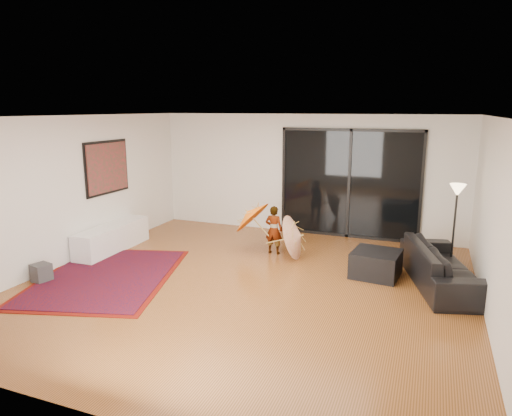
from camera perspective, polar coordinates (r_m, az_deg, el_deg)
The scene contains 17 objects.
floor at distance 7.54m, azimuth -1.10°, elevation -9.62°, with size 7.00×7.00×0.00m, color #985429.
ceiling at distance 6.99m, azimuth -1.20°, elevation 11.36°, with size 7.00×7.00×0.00m, color white.
wall_back at distance 10.42m, azimuth 6.21°, elevation 4.18°, with size 7.00×7.00×0.00m, color silver.
wall_front at distance 4.25m, azimuth -19.61°, elevation -8.70°, with size 7.00×7.00×0.00m, color silver.
wall_left at distance 9.05m, azimuth -22.12°, elevation 2.09°, with size 7.00×7.00×0.00m, color silver.
wall_right at distance 6.68m, azimuth 27.85°, elevation -1.84°, with size 7.00×7.00×0.00m, color silver.
sliding_door at distance 10.20m, azimuth 11.58°, elevation 2.97°, with size 3.06×0.07×2.40m.
painting at distance 9.73m, azimuth -18.10°, elevation 4.84°, with size 0.04×1.28×1.08m.
media_console at distance 9.67m, azimuth -17.51°, elevation -3.57°, with size 0.47×1.89×0.53m, color white.
speaker at distance 8.43m, azimuth -25.25°, elevation -7.34°, with size 0.27×0.27×0.30m, color #424244.
persian_rug at distance 8.28m, azimuth -18.18°, elevation -8.13°, with size 2.89×3.47×0.02m.
sofa at distance 8.03m, azimuth 22.31°, elevation -6.69°, with size 2.25×0.88×0.66m, color black.
ottoman at distance 8.13m, azimuth 14.76°, elevation -6.74°, with size 0.77×0.77×0.44m, color black.
floor_lamp at distance 8.52m, azimuth 23.76°, elevation 0.57°, with size 0.27×0.27×1.57m.
child at distance 8.98m, azimuth 2.24°, elevation -2.74°, with size 0.35×0.23×0.96m, color #999999.
parasol_orange at distance 9.07m, azimuth -1.14°, elevation -0.95°, with size 0.71×0.84×0.88m.
parasol_white at distance 8.67m, azimuth 5.68°, elevation -3.20°, with size 0.53×0.86×0.91m.
Camera 1 is at (2.66, -6.46, 2.83)m, focal length 32.00 mm.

